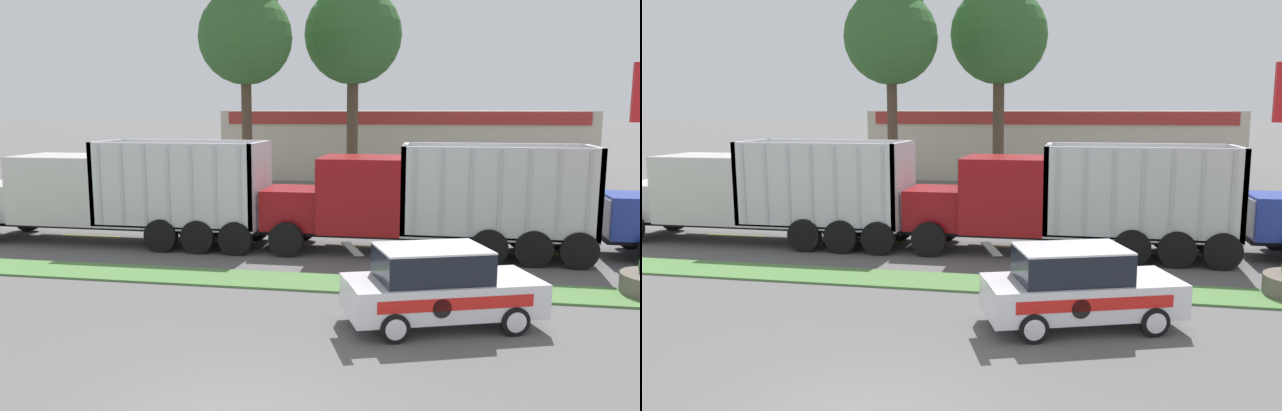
# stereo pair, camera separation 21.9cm
# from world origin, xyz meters

# --- Properties ---
(grass_verge) EXTENTS (120.00, 1.68, 0.06)m
(grass_verge) POSITION_xyz_m (0.00, 7.97, 0.03)
(grass_verge) COLOR #517F42
(grass_verge) RESTS_ON ground_plane
(centre_line_2) EXTENTS (2.40, 0.14, 0.01)m
(centre_line_2) POSITION_xyz_m (-9.66, 12.81, 0.00)
(centre_line_2) COLOR yellow
(centre_line_2) RESTS_ON ground_plane
(centre_line_3) EXTENTS (2.40, 0.14, 0.01)m
(centre_line_3) POSITION_xyz_m (-4.26, 12.81, 0.00)
(centre_line_3) COLOR yellow
(centre_line_3) RESTS_ON ground_plane
(centre_line_4) EXTENTS (2.40, 0.14, 0.01)m
(centre_line_4) POSITION_xyz_m (1.14, 12.81, 0.00)
(centre_line_4) COLOR yellow
(centre_line_4) RESTS_ON ground_plane
(centre_line_5) EXTENTS (2.40, 0.14, 0.01)m
(centre_line_5) POSITION_xyz_m (6.54, 12.81, 0.00)
(centre_line_5) COLOR yellow
(centre_line_5) RESTS_ON ground_plane
(dump_truck_lead) EXTENTS (10.88, 2.80, 3.65)m
(dump_truck_lead) POSITION_xyz_m (-8.94, 12.05, 1.67)
(dump_truck_lead) COLOR black
(dump_truck_lead) RESTS_ON ground_plane
(dump_truck_mid) EXTENTS (10.62, 2.85, 3.65)m
(dump_truck_mid) POSITION_xyz_m (1.84, 12.17, 1.67)
(dump_truck_mid) COLOR black
(dump_truck_mid) RESTS_ON ground_plane
(rally_car) EXTENTS (4.58, 3.10, 1.82)m
(rally_car) POSITION_xyz_m (3.18, 5.14, 0.90)
(rally_car) COLOR white
(rally_car) RESTS_ON ground_plane
(store_building_backdrop) EXTENTS (24.21, 12.10, 4.62)m
(store_building_backdrop) POSITION_xyz_m (0.95, 38.15, 2.31)
(store_building_backdrop) COLOR #BCB29E
(store_building_backdrop) RESTS_ON ground_plane
(tree_behind_left) EXTENTS (4.67, 4.67, 11.77)m
(tree_behind_left) POSITION_xyz_m (-6.30, 22.18, 8.67)
(tree_behind_left) COLOR #473828
(tree_behind_left) RESTS_ON ground_plane
(tree_behind_centre) EXTENTS (5.40, 5.40, 12.85)m
(tree_behind_centre) POSITION_xyz_m (-1.55, 26.93, 9.28)
(tree_behind_centre) COLOR #473828
(tree_behind_centre) RESTS_ON ground_plane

